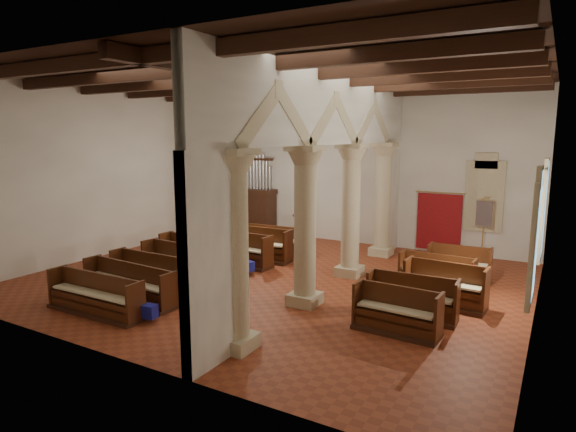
{
  "coord_description": "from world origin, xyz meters",
  "views": [
    {
      "loc": [
        7.32,
        -12.03,
        4.31
      ],
      "look_at": [
        0.17,
        0.5,
        1.89
      ],
      "focal_mm": 30.0,
      "sensor_mm": 36.0,
      "label": 1
    }
  ],
  "objects_px": {
    "pipe_organ": "(253,203)",
    "nave_pew_0": "(95,301)",
    "aisle_pew_0": "(396,318)",
    "lectern": "(298,228)",
    "processional_banner": "(482,242)"
  },
  "relations": [
    {
      "from": "lectern",
      "to": "nave_pew_0",
      "type": "xyz_separation_m",
      "value": [
        -0.16,
        -10.1,
        -0.12
      ]
    },
    {
      "from": "nave_pew_0",
      "to": "aisle_pew_0",
      "type": "relative_size",
      "value": 1.47
    },
    {
      "from": "pipe_organ",
      "to": "processional_banner",
      "type": "relative_size",
      "value": 1.87
    },
    {
      "from": "lectern",
      "to": "aisle_pew_0",
      "type": "bearing_deg",
      "value": -68.59
    },
    {
      "from": "pipe_organ",
      "to": "nave_pew_0",
      "type": "xyz_separation_m",
      "value": [
        2.16,
        -10.11,
        -1.05
      ]
    },
    {
      "from": "pipe_organ",
      "to": "nave_pew_0",
      "type": "distance_m",
      "value": 10.39
    },
    {
      "from": "pipe_organ",
      "to": "lectern",
      "type": "height_order",
      "value": "pipe_organ"
    },
    {
      "from": "nave_pew_0",
      "to": "aisle_pew_0",
      "type": "bearing_deg",
      "value": 20.03
    },
    {
      "from": "lectern",
      "to": "aisle_pew_0",
      "type": "xyz_separation_m",
      "value": [
        6.58,
        -7.59,
        -0.09
      ]
    },
    {
      "from": "pipe_organ",
      "to": "nave_pew_0",
      "type": "relative_size",
      "value": 1.54
    },
    {
      "from": "lectern",
      "to": "aisle_pew_0",
      "type": "distance_m",
      "value": 10.05
    },
    {
      "from": "nave_pew_0",
      "to": "aisle_pew_0",
      "type": "xyz_separation_m",
      "value": [
        6.74,
        2.51,
        0.02
      ]
    },
    {
      "from": "pipe_organ",
      "to": "aisle_pew_0",
      "type": "relative_size",
      "value": 2.27
    },
    {
      "from": "pipe_organ",
      "to": "nave_pew_0",
      "type": "bearing_deg",
      "value": -77.96
    },
    {
      "from": "aisle_pew_0",
      "to": "lectern",
      "type": "bearing_deg",
      "value": 133.96
    }
  ]
}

